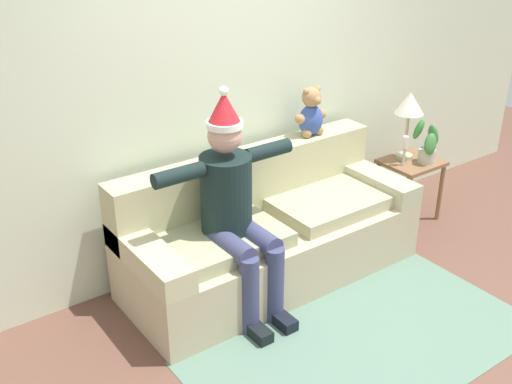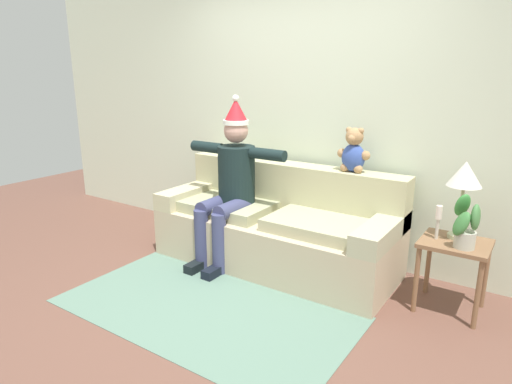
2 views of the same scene
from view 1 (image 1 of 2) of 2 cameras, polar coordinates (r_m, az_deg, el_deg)
ground_plane at (r=4.09m, az=10.16°, el=-13.75°), size 10.00×10.00×0.00m
back_wall at (r=4.53m, az=-2.68°, el=10.05°), size 7.00×0.10×2.70m
couch at (r=4.53m, az=1.09°, el=-3.70°), size 2.18×0.86×0.89m
person_seated at (r=4.00m, az=-2.00°, el=-1.03°), size 1.02×0.77×1.52m
teddy_bear at (r=4.76m, az=5.08°, el=7.13°), size 0.29×0.17×0.38m
side_table at (r=5.43m, az=13.96°, el=1.83°), size 0.47×0.41×0.54m
table_lamp at (r=5.28m, az=13.87°, el=7.60°), size 0.24×0.24×0.57m
potted_plant at (r=5.33m, az=15.38°, el=4.23°), size 0.22×0.26×0.38m
candle_tall at (r=5.23m, az=13.48°, el=4.05°), size 0.04×0.04×0.25m
area_rug at (r=4.09m, az=10.01°, el=-13.61°), size 2.21×1.19×0.01m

